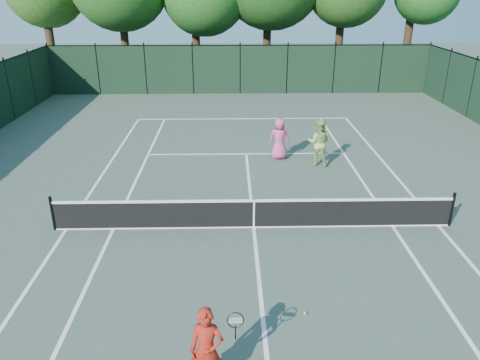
{
  "coord_description": "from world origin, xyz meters",
  "views": [
    {
      "loc": [
        -0.67,
        -12.11,
        6.66
      ],
      "look_at": [
        -0.38,
        1.0,
        1.1
      ],
      "focal_mm": 35.0,
      "sensor_mm": 36.0,
      "label": 1
    }
  ],
  "objects_px": {
    "coach": "(207,350)",
    "player_pink": "(279,139)",
    "player_green": "(319,143)",
    "loose_ball_midcourt": "(305,313)"
  },
  "relations": [
    {
      "from": "coach",
      "to": "player_green",
      "type": "distance_m",
      "value": 11.58
    },
    {
      "from": "coach",
      "to": "player_pink",
      "type": "relative_size",
      "value": 0.98
    },
    {
      "from": "loose_ball_midcourt",
      "to": "coach",
      "type": "bearing_deg",
      "value": -136.88
    },
    {
      "from": "loose_ball_midcourt",
      "to": "player_pink",
      "type": "bearing_deg",
      "value": 87.72
    },
    {
      "from": "coach",
      "to": "player_pink",
      "type": "height_order",
      "value": "player_pink"
    },
    {
      "from": "player_pink",
      "to": "loose_ball_midcourt",
      "type": "height_order",
      "value": "player_pink"
    },
    {
      "from": "coach",
      "to": "player_pink",
      "type": "distance_m",
      "value": 11.9
    },
    {
      "from": "coach",
      "to": "loose_ball_midcourt",
      "type": "xyz_separation_m",
      "value": [
        2.03,
        1.9,
        -0.79
      ]
    },
    {
      "from": "coach",
      "to": "player_green",
      "type": "bearing_deg",
      "value": 79.29
    },
    {
      "from": "player_pink",
      "to": "loose_ball_midcourt",
      "type": "relative_size",
      "value": 24.83
    }
  ]
}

